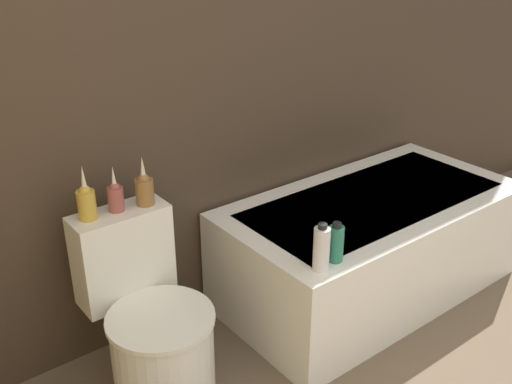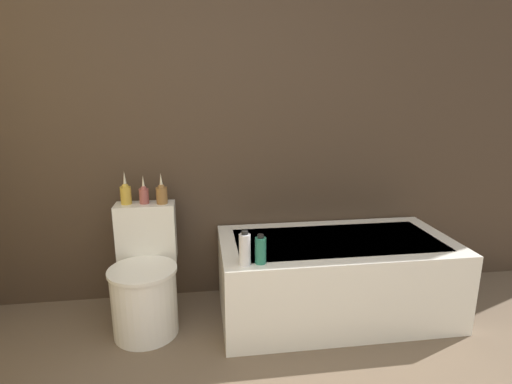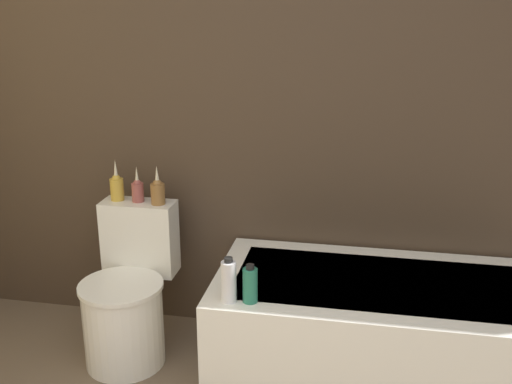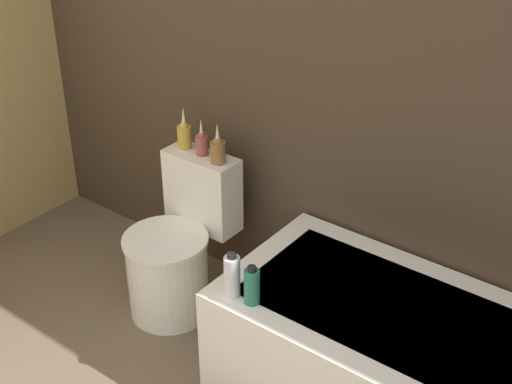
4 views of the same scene
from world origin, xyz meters
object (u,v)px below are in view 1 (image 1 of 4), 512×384
vase_gold (86,201)px  shampoo_bottle_tall (321,248)px  vase_bronze (144,188)px  toilet (153,333)px  vase_silver (115,196)px  shampoo_bottle_short (336,243)px  bathtub (369,245)px

vase_gold → shampoo_bottle_tall: (0.71, -0.52, -0.21)m
vase_gold → vase_bronze: (0.23, -0.02, -0.00)m
toilet → vase_silver: bearing=90.0°
shampoo_bottle_short → toilet: bearing=156.9°
bathtub → vase_gold: size_ratio=7.05×
toilet → shampoo_bottle_tall: toilet is taller
vase_gold → shampoo_bottle_tall: 0.90m
bathtub → shampoo_bottle_tall: size_ratio=7.55×
bathtub → shampoo_bottle_short: 0.70m
bathtub → shampoo_bottle_short: shampoo_bottle_short is taller
bathtub → vase_bronze: (-1.12, 0.20, 0.56)m
vase_silver → shampoo_bottle_tall: size_ratio=0.92×
bathtub → toilet: size_ratio=2.00×
vase_silver → vase_bronze: bearing=-8.7°
vase_bronze → shampoo_bottle_tall: 0.72m
shampoo_bottle_tall → vase_bronze: bearing=133.9°
toilet → vase_silver: (0.00, 0.21, 0.51)m
vase_gold → toilet: bearing=-62.6°
vase_gold → shampoo_bottle_tall: vase_gold is taller
shampoo_bottle_tall → shampoo_bottle_short: bearing=6.9°
toilet → shampoo_bottle_short: bearing=-23.1°
vase_gold → shampoo_bottle_tall: size_ratio=1.07×
vase_silver → shampoo_bottle_short: bearing=-36.5°
toilet → shampoo_bottle_short: size_ratio=4.42×
vase_silver → vase_bronze: (0.11, -0.02, 0.01)m
toilet → shampoo_bottle_short: (0.68, -0.29, 0.29)m
vase_bronze → shampoo_bottle_short: vase_bronze is taller
vase_gold → vase_silver: vase_gold is taller
bathtub → shampoo_bottle_tall: shampoo_bottle_tall is taller
toilet → vase_gold: vase_gold is taller
toilet → vase_bronze: size_ratio=3.78×
toilet → vase_gold: (-0.11, 0.22, 0.52)m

